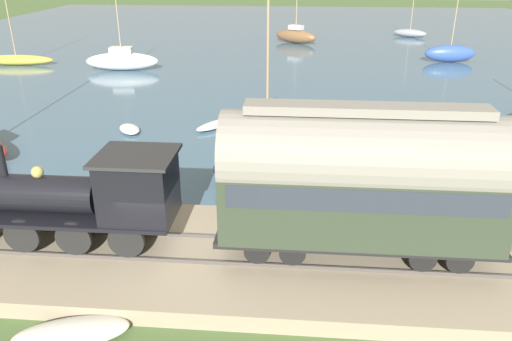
% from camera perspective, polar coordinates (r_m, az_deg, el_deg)
% --- Properties ---
extents(ground_plane, '(200.00, 200.00, 0.00)m').
position_cam_1_polar(ground_plane, '(15.87, -9.48, -10.39)').
color(ground_plane, '#476033').
extents(harbor_water, '(80.00, 80.00, 0.01)m').
position_cam_1_polar(harbor_water, '(56.79, 1.15, 14.60)').
color(harbor_water, '#426075').
rests_on(harbor_water, ground).
extents(rail_embankment, '(5.86, 56.00, 0.62)m').
position_cam_1_polar(rail_embankment, '(15.77, -9.50, -9.54)').
color(rail_embankment, gray).
rests_on(rail_embankment, ground).
extents(steam_locomotive, '(2.05, 6.31, 3.09)m').
position_cam_1_polar(steam_locomotive, '(15.46, -17.90, -2.52)').
color(steam_locomotive, black).
rests_on(steam_locomotive, rail_embankment).
extents(passenger_coach, '(2.46, 8.03, 4.55)m').
position_cam_1_polar(passenger_coach, '(14.08, 11.85, -0.79)').
color(passenger_coach, black).
rests_on(passenger_coach, rail_embankment).
extents(sailboat_blue, '(1.55, 4.49, 7.01)m').
position_cam_1_polar(sailboat_blue, '(48.17, 21.29, 12.39)').
color(sailboat_blue, '#335199').
rests_on(sailboat_blue, harbor_water).
extents(sailboat_white, '(2.30, 6.02, 6.02)m').
position_cam_1_polar(sailboat_white, '(43.15, -15.05, 12.03)').
color(sailboat_white, white).
rests_on(sailboat_white, harbor_water).
extents(sailboat_navy, '(3.57, 4.96, 7.36)m').
position_cam_1_polar(sailboat_navy, '(20.86, 1.24, 1.07)').
color(sailboat_navy, '#192347').
rests_on(sailboat_navy, harbor_water).
extents(sailboat_gray, '(2.70, 3.93, 5.94)m').
position_cam_1_polar(sailboat_gray, '(61.95, 17.17, 14.81)').
color(sailboat_gray, gray).
rests_on(sailboat_gray, harbor_water).
extents(sailboat_yellow, '(1.58, 6.34, 8.92)m').
position_cam_1_polar(sailboat_yellow, '(48.36, -25.69, 11.38)').
color(sailboat_yellow, gold).
rests_on(sailboat_yellow, harbor_water).
extents(sailboat_brown, '(3.72, 4.94, 9.19)m').
position_cam_1_polar(sailboat_brown, '(55.28, 4.57, 15.13)').
color(sailboat_brown, brown).
rests_on(sailboat_brown, harbor_water).
extents(rowboat_mid_harbor, '(2.08, 1.81, 0.30)m').
position_cam_1_polar(rowboat_mid_harbor, '(27.65, -14.26, 4.62)').
color(rowboat_mid_harbor, silver).
rests_on(rowboat_mid_harbor, harbor_water).
extents(rowboat_near_shore, '(2.84, 2.45, 0.35)m').
position_cam_1_polar(rowboat_near_shore, '(27.58, -4.50, 5.29)').
color(rowboat_near_shore, silver).
rests_on(rowboat_near_shore, harbor_water).
extents(beached_dinghy, '(1.88, 3.00, 0.44)m').
position_cam_1_polar(beached_dinghy, '(13.65, -20.36, -17.00)').
color(beached_dinghy, beige).
rests_on(beached_dinghy, ground).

